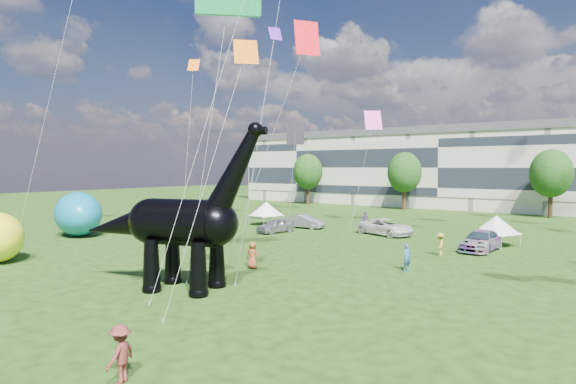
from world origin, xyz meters
The scene contains 14 objects.
ground centered at (0.00, 0.00, 0.00)m, with size 220.00×220.00×0.00m, color #16330C.
terrace_row centered at (-8.00, 62.00, 6.00)m, with size 78.00×11.00×12.00m, color beige.
tree_far_left centered at (-30.00, 53.00, 6.29)m, with size 5.20×5.20×9.44m.
tree_mid_left centered at (-12.00, 53.00, 6.29)m, with size 5.20×5.20×9.44m.
tree_mid_right centered at (8.00, 53.00, 6.29)m, with size 5.20×5.20×9.44m.
dinosaur_sculpture centered at (-2.45, 0.20, 3.49)m, with size 11.19×5.09×9.23m.
car_silver centered at (-11.88, 20.88, 0.73)m, with size 1.72×4.28×1.46m, color silver.
car_grey centered at (-11.59, 25.54, 0.72)m, with size 1.53×4.39×1.45m, color gray.
car_white centered at (-2.29, 25.90, 0.79)m, with size 2.64×5.72×1.59m, color silver.
car_dark centered at (7.55, 22.41, 0.79)m, with size 2.22×5.45×1.58m, color #595960.
gazebo_near centered at (7.90, 25.65, 1.80)m, with size 4.70×4.70×2.56m.
gazebo_left centered at (-16.79, 25.35, 1.85)m, with size 4.55×4.55×2.63m.
inflatable_teal centered at (-25.72, 7.81, 2.12)m, with size 6.80×4.25×4.25m, color #0D77A2.
visitors centered at (-0.27, 14.37, 0.88)m, with size 51.61×46.85×1.86m.
Camera 1 is at (17.89, -16.91, 6.63)m, focal length 30.00 mm.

